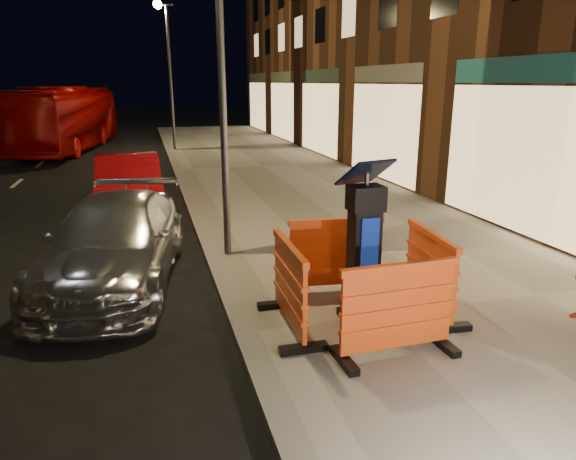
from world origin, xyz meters
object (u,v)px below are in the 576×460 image
object	(u,v)px
bus_doubledecker	(69,150)
barrier_bldgside	(430,272)
barrier_kerbside	(290,287)
barrier_front	(398,310)
car_red	(132,212)
barrier_back	(336,255)
car_silver	(119,281)
parking_kiosk	(364,247)

from	to	relation	value
bus_doubledecker	barrier_bldgside	bearing A→B (deg)	-62.03
barrier_kerbside	bus_doubledecker	size ratio (longest dim) A/B	0.13
barrier_front	car_red	size ratio (longest dim) A/B	0.33
car_red	bus_doubledecker	bearing A→B (deg)	101.27
barrier_front	barrier_back	bearing A→B (deg)	87.94
car_silver	parking_kiosk	bearing A→B (deg)	-30.18
barrier_bldgside	barrier_kerbside	bearing A→B (deg)	94.94
barrier_front	barrier_kerbside	distance (m)	1.34
barrier_kerbside	car_silver	distance (m)	3.42
parking_kiosk	barrier_kerbside	bearing A→B (deg)	-177.06
barrier_back	car_red	distance (m)	6.95
barrier_back	car_silver	bearing A→B (deg)	158.00
car_silver	bus_doubledecker	world-z (taller)	bus_doubledecker
parking_kiosk	barrier_back	distance (m)	1.04
parking_kiosk	car_red	size ratio (longest dim) A/B	0.46
barrier_kerbside	barrier_bldgside	size ratio (longest dim) A/B	1.00
parking_kiosk	barrier_back	size ratio (longest dim) A/B	1.40
barrier_back	barrier_front	bearing A→B (deg)	-84.06
barrier_back	car_red	bearing A→B (deg)	121.20
car_red	parking_kiosk	bearing A→B (deg)	-69.45
parking_kiosk	car_silver	distance (m)	4.17
barrier_bldgside	car_silver	distance (m)	4.83
barrier_back	bus_doubledecker	xyz separation A→B (m)	(-5.94, 19.23, -0.69)
parking_kiosk	barrier_back	world-z (taller)	parking_kiosk
barrier_front	car_silver	size ratio (longest dim) A/B	0.31
car_red	bus_doubledecker	size ratio (longest dim) A/B	0.41
barrier_front	barrier_bldgside	world-z (taller)	same
barrier_back	car_silver	world-z (taller)	barrier_back
barrier_bldgside	car_silver	size ratio (longest dim) A/B	0.31
barrier_front	barrier_back	distance (m)	1.90
bus_doubledecker	barrier_kerbside	bearing A→B (deg)	-67.00
barrier_kerbside	bus_doubledecker	bearing A→B (deg)	14.85
barrier_kerbside	bus_doubledecker	world-z (taller)	bus_doubledecker
car_silver	barrier_kerbside	bearing A→B (deg)	-40.69
bus_doubledecker	barrier_front	bearing A→B (deg)	-65.19
barrier_kerbside	car_red	size ratio (longest dim) A/B	0.33
barrier_back	car_red	world-z (taller)	barrier_back
barrier_kerbside	barrier_bldgside	xyz separation A→B (m)	(1.90, 0.00, 0.00)
barrier_back	barrier_kerbside	world-z (taller)	same
car_red	car_silver	bearing A→B (deg)	-93.31
parking_kiosk	barrier_kerbside	xyz separation A→B (m)	(-0.95, 0.00, -0.43)
barrier_front	bus_doubledecker	xyz separation A→B (m)	(-5.94, 21.13, -0.69)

